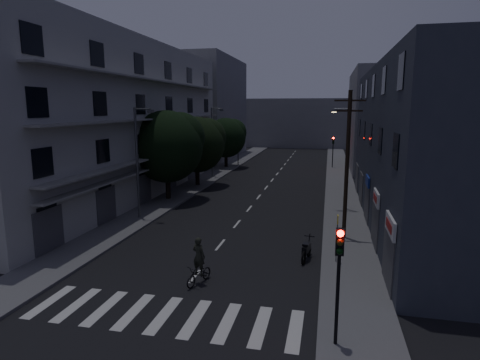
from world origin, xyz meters
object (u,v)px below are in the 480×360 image
at_px(utility_pole, 347,162).
at_px(bus_stop_sign, 337,230).
at_px(traffic_signal_near, 339,263).
at_px(motorcycle, 306,251).
at_px(cyclist, 199,268).

distance_m(utility_pole, bus_stop_sign, 5.26).
height_order(traffic_signal_near, motorcycle, traffic_signal_near).
bearing_deg(utility_pole, traffic_signal_near, -93.11).
bearing_deg(bus_stop_sign, motorcycle, 167.72).
bearing_deg(bus_stop_sign, cyclist, -148.84).
height_order(traffic_signal_near, bus_stop_sign, traffic_signal_near).
relative_size(motorcycle, cyclist, 0.89).
height_order(utility_pole, bus_stop_sign, utility_pole).
bearing_deg(motorcycle, bus_stop_sign, -2.71).
relative_size(bus_stop_sign, cyclist, 1.11).
bearing_deg(traffic_signal_near, utility_pole, 86.89).
bearing_deg(cyclist, bus_stop_sign, 49.96).
bearing_deg(bus_stop_sign, traffic_signal_near, -90.94).
distance_m(traffic_signal_near, motorcycle, 8.55).
distance_m(utility_pole, motorcycle, 6.25).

